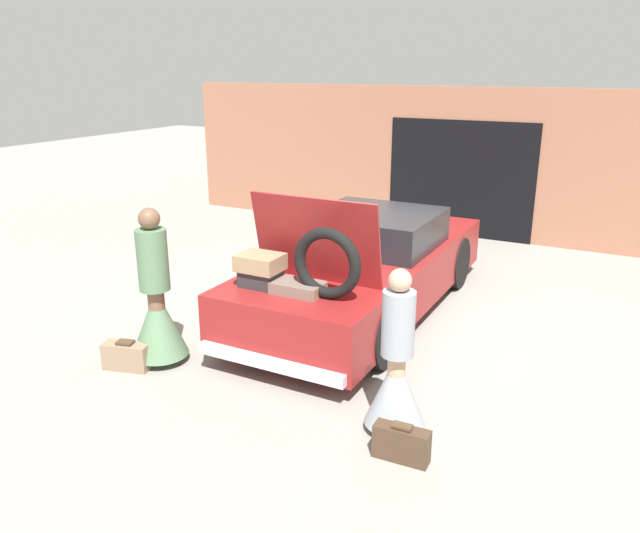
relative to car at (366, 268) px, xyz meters
The scene contains 7 objects.
ground_plane 0.61m from the car, 89.02° to the left, with size 40.00×40.00×0.00m, color gray.
garage_wall_back 4.55m from the car, 90.00° to the left, with size 12.00×0.14×2.80m.
car is the anchor object (origin of this frame).
person_left 2.83m from the car, 119.98° to the right, with size 0.63×0.63×1.76m.
person_right 2.90m from the car, 60.80° to the right, with size 0.55×0.55×1.55m.
suitcase_beside_left_person 3.24m from the car, 120.08° to the right, with size 0.54×0.33×0.33m.
suitcase_beside_right_person 3.39m from the car, 60.89° to the right, with size 0.48×0.17×0.33m.
Camera 1 is at (3.13, -7.25, 3.18)m, focal length 35.00 mm.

